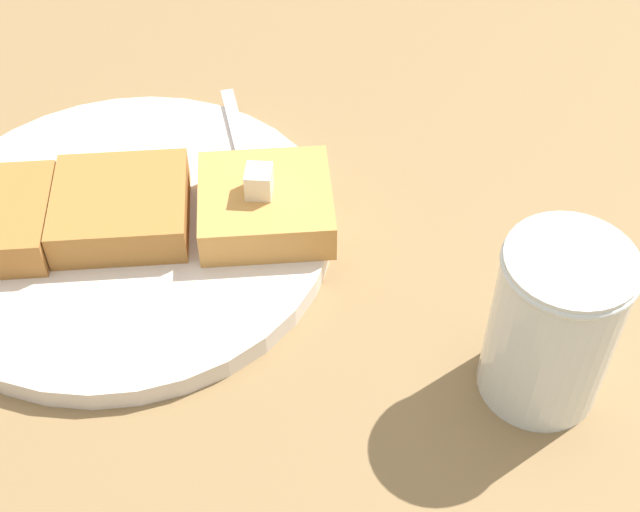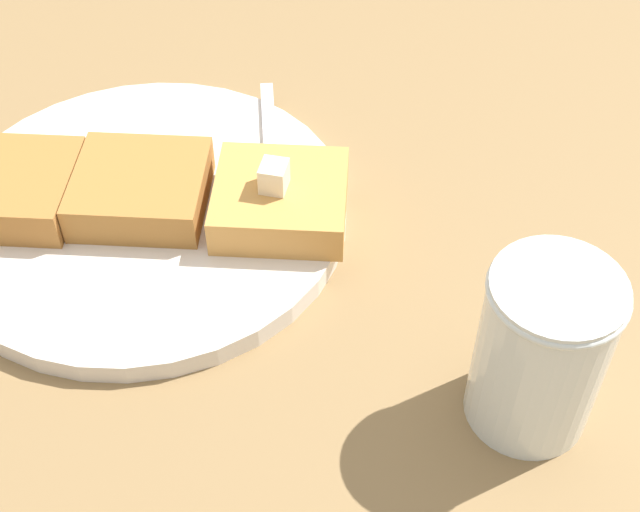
% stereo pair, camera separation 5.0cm
% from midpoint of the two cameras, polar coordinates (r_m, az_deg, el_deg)
% --- Properties ---
extents(table_surface, '(1.25, 1.25, 0.02)m').
position_cam_midpoint_polar(table_surface, '(0.60, -8.59, 1.63)').
color(table_surface, olive).
rests_on(table_surface, ground).
extents(plate, '(0.26, 0.26, 0.01)m').
position_cam_midpoint_polar(plate, '(0.58, -8.52, 2.48)').
color(plate, silver).
rests_on(plate, table_surface).
extents(toast_slice_left, '(0.10, 0.10, 0.03)m').
position_cam_midpoint_polar(toast_slice_left, '(0.56, 0.02, 3.49)').
color(toast_slice_left, '#CD8D44').
rests_on(toast_slice_left, plate).
extents(toast_slice_middle, '(0.10, 0.10, 0.03)m').
position_cam_midpoint_polar(toast_slice_middle, '(0.57, -8.72, 3.82)').
color(toast_slice_middle, '#A66D32').
rests_on(toast_slice_middle, plate).
extents(toast_slice_right, '(0.10, 0.10, 0.03)m').
position_cam_midpoint_polar(toast_slice_right, '(0.59, -16.97, 4.06)').
color(toast_slice_right, '#A76B30').
rests_on(toast_slice_right, plate).
extents(butter_pat_primary, '(0.02, 0.02, 0.02)m').
position_cam_midpoint_polar(butter_pat_primary, '(0.54, -0.33, 5.00)').
color(butter_pat_primary, '#F8EAC9').
rests_on(butter_pat_primary, toast_slice_left).
extents(fork, '(0.08, 0.15, 0.00)m').
position_cam_midpoint_polar(fork, '(0.60, -0.78, 5.73)').
color(fork, silver).
rests_on(fork, plate).
extents(syrup_jar, '(0.07, 0.07, 0.10)m').
position_cam_midpoint_polar(syrup_jar, '(0.47, 16.89, -6.21)').
color(syrup_jar, '#542C09').
rests_on(syrup_jar, table_surface).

